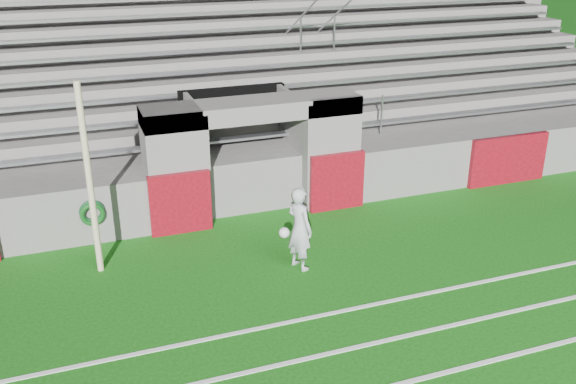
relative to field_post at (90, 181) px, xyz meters
name	(u,v)px	position (x,y,z in m)	size (l,w,h in m)	color
ground	(311,284)	(3.59, -1.86, -1.83)	(90.00, 90.00, 0.00)	#10530D
field_post	(90,181)	(0.00, 0.00, 0.00)	(0.12, 0.12, 3.67)	beige
stadium_structure	(207,100)	(3.59, 6.11, -0.34)	(26.00, 8.48, 5.42)	#5D5B59
goalkeeper_with_ball	(299,228)	(3.61, -1.18, -1.00)	(0.74, 0.70, 1.66)	#A9ACB3
hose_coil	(92,213)	(0.00, 1.06, -1.10)	(0.50, 0.14, 0.54)	#0B3A19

